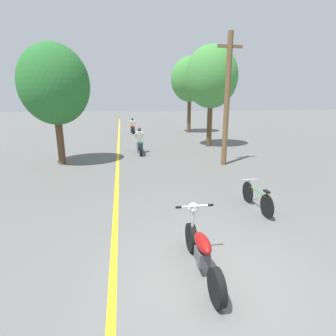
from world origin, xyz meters
name	(u,v)px	position (x,y,z in m)	size (l,w,h in m)	color
ground_plane	(209,274)	(0.00, 0.00, 0.00)	(120.00, 120.00, 0.00)	#60605E
lane_stripe_center	(118,150)	(-1.70, 12.07, 0.00)	(0.14, 48.00, 0.01)	yellow
utility_pole	(227,100)	(3.24, 7.56, 2.97)	(1.10, 0.24, 5.77)	brown
roadside_tree_right_near	(211,77)	(4.13, 12.40, 4.27)	(3.27, 2.94, 6.18)	#513A23
roadside_tree_right_far	(190,80)	(4.59, 19.46, 4.59)	(3.30, 2.97, 6.51)	#513A23
roadside_tree_left	(54,85)	(-4.29, 8.99, 3.60)	(3.06, 2.76, 5.39)	#513A23
motorcycle_foreground	(201,249)	(-0.12, 0.13, 0.44)	(0.74, 2.08, 1.09)	black
motorcycle_rider_lead	(140,144)	(-0.46, 10.93, 0.54)	(0.50, 2.16, 1.45)	black
motorcycle_rider_far	(133,127)	(-0.47, 19.96, 0.50)	(0.50, 1.96, 1.32)	black
bicycle_parked	(257,198)	(2.22, 2.50, 0.35)	(0.44, 1.73, 0.74)	black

